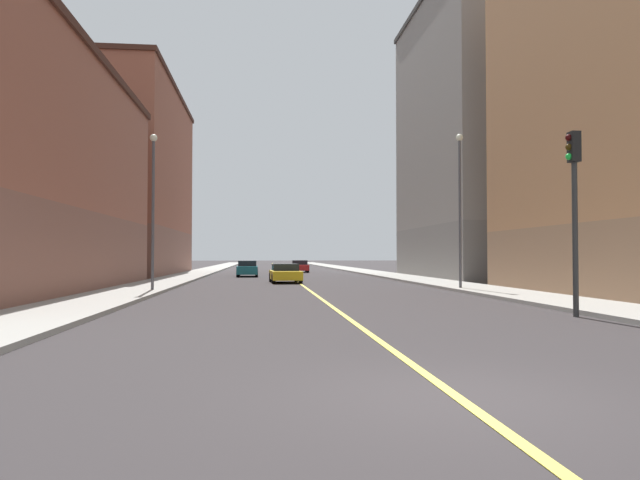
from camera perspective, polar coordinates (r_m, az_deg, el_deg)
ground_plane at (r=7.55m, az=13.71°, el=-15.21°), size 400.00×400.00×0.00m
sidewalk_left at (r=57.04m, az=5.35°, el=-3.30°), size 3.22×168.00×0.15m
sidewalk_right at (r=56.29m, az=-12.31°, el=-3.29°), size 3.22×168.00×0.15m
lane_center_stripe at (r=56.00m, az=-3.42°, el=-3.40°), size 0.16×154.00×0.01m
building_left_mid at (r=47.77m, az=15.27°, el=9.90°), size 8.77×18.06×22.49m
building_right_midblock at (r=55.46m, az=-18.56°, el=5.60°), size 8.77×23.22×17.27m
traffic_light_left_near at (r=18.19m, az=24.23°, el=4.12°), size 0.40×0.32×5.43m
street_lamp_left_near at (r=29.95m, az=13.92°, el=4.38°), size 0.36×0.36×7.90m
street_lamp_right_near at (r=28.59m, az=-16.47°, el=4.30°), size 0.36×0.36×7.53m
car_red at (r=60.79m, az=-2.08°, el=-2.67°), size 1.92×4.52×1.29m
car_teal at (r=48.80m, az=-7.32°, el=-2.90°), size 1.80×4.40×1.36m
car_yellow at (r=37.39m, az=-3.52°, el=-3.39°), size 2.10×4.12×1.25m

